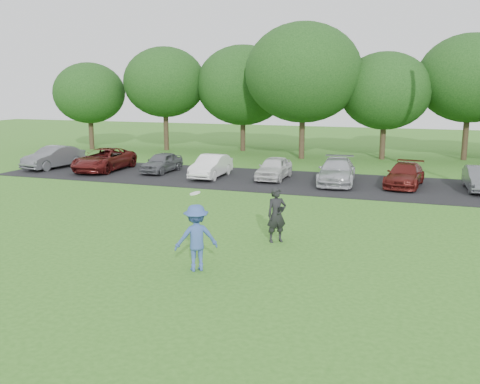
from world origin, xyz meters
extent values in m
plane|color=#336D1F|center=(0.00, 0.00, 0.00)|extent=(100.00, 100.00, 0.00)
cube|color=black|center=(0.00, 13.00, 0.01)|extent=(32.00, 6.50, 0.03)
imported|color=#38549F|center=(0.18, -0.45, 0.86)|extent=(1.29, 1.15, 1.73)
cylinder|color=white|center=(0.17, -0.45, 2.02)|extent=(0.28, 0.27, 0.11)
imported|color=black|center=(1.46, 2.68, 0.84)|extent=(0.73, 0.69, 1.68)
cube|color=black|center=(1.64, 2.50, 1.09)|extent=(0.17, 0.16, 0.10)
imported|color=slate|center=(-14.50, 12.72, 0.65)|extent=(1.92, 3.95, 1.25)
imported|color=#531312|center=(-11.25, 12.87, 0.64)|extent=(2.18, 4.48, 1.23)
imported|color=#5A5C62|center=(-7.95, 13.40, 0.57)|extent=(1.37, 3.19, 1.08)
imported|color=white|center=(-4.78, 12.75, 0.60)|extent=(1.26, 3.50, 1.15)
imported|color=silver|center=(-1.56, 13.28, 0.59)|extent=(1.33, 3.31, 1.13)
imported|color=#B7B9BF|center=(1.64, 13.05, 0.63)|extent=(2.04, 4.27, 1.20)
imported|color=#571613|center=(4.77, 13.37, 0.57)|extent=(1.91, 3.86, 1.08)
imported|color=#54565B|center=(8.02, 13.35, 0.57)|extent=(1.38, 3.37, 1.08)
cylinder|color=#38281C|center=(-18.00, 21.60, 1.10)|extent=(0.36, 0.36, 2.20)
ellipsoid|color=#214C19|center=(-18.00, 21.60, 4.15)|extent=(5.20, 5.20, 4.42)
cylinder|color=#38281C|center=(-12.50, 23.00, 1.35)|extent=(0.36, 0.36, 2.70)
ellipsoid|color=#214C19|center=(-12.50, 23.00, 4.93)|extent=(5.94, 5.94, 5.05)
cylinder|color=#38281C|center=(-7.00, 24.40, 1.10)|extent=(0.36, 0.36, 2.20)
ellipsoid|color=#214C19|center=(-7.00, 24.40, 4.71)|extent=(6.68, 6.68, 5.68)
cylinder|color=#38281C|center=(-2.00, 21.60, 1.35)|extent=(0.36, 0.36, 2.70)
ellipsoid|color=#214C19|center=(-2.00, 21.60, 5.48)|extent=(7.42, 7.42, 6.31)
cylinder|color=#38281C|center=(3.00, 23.00, 1.10)|extent=(0.36, 0.36, 2.20)
ellipsoid|color=#214C19|center=(3.00, 23.00, 4.36)|extent=(5.76, 5.76, 4.90)
cylinder|color=#38281C|center=(8.00, 24.40, 1.35)|extent=(0.36, 0.36, 2.70)
ellipsoid|color=#214C19|center=(8.00, 24.40, 5.14)|extent=(6.50, 6.50, 5.53)
camera|label=1|loc=(5.53, -12.51, 4.68)|focal=40.00mm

